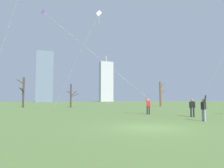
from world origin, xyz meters
name	(u,v)px	position (x,y,z in m)	size (l,w,h in m)	color
ground_plane	(149,128)	(0.00, 0.00, 0.00)	(400.00, 400.00, 0.00)	#5B7A3D
kite_flyer_midfield_left_purple	(134,92)	(3.84, 9.68, 2.34)	(11.10, 9.22, 13.62)	black
kite_flyer_foreground_left_pink	(218,76)	(5.33, 0.08, 3.13)	(0.46, 11.16, 18.34)	gray
bystander_strolling_midfield	(192,107)	(7.19, 4.60, 0.90)	(0.36, 0.43, 1.62)	black
distant_kite_drifting_left_blue	(14,11)	(-9.51, 21.22, 14.26)	(4.14, 1.83, 17.35)	blue
distant_kite_low_near_trees_white	(95,23)	(1.75, 18.36, 13.06)	(6.78, 1.78, 15.04)	white
bare_tree_leftmost	(161,93)	(20.39, 29.19, 3.01)	(1.94, 1.35, 5.61)	brown
bare_tree_center	(71,95)	(0.22, 30.27, 2.39)	(2.37, 1.67, 4.67)	#423326
bare_tree_left_of_center	(23,92)	(-8.73, 32.73, 3.13)	(1.49, 2.80, 5.91)	#423326
skyline_mid_tower_left	(44,77)	(-2.62, 128.51, 16.51)	(10.60, 9.17, 33.02)	slate
skyline_squat_block	(106,82)	(44.59, 141.27, 15.92)	(10.43, 5.70, 36.90)	#B2B2B7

